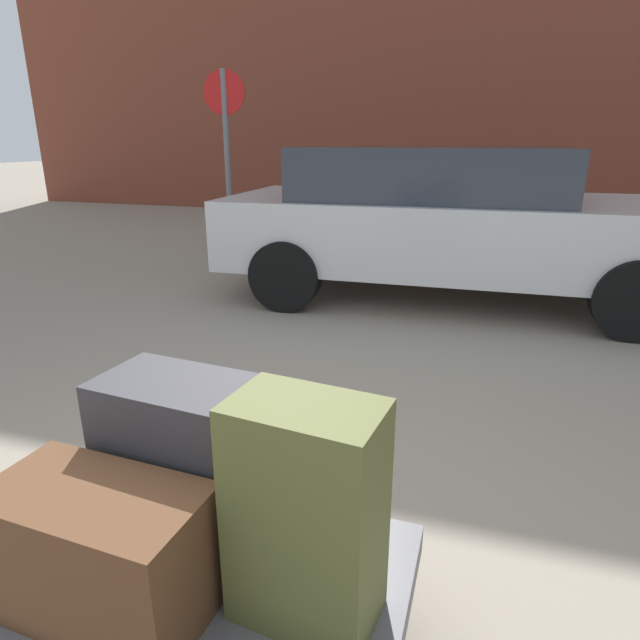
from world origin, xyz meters
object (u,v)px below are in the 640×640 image
at_px(no_parking_sign, 227,147).
at_px(luggage_cart, 194,586).
at_px(duffel_bag_charcoal_topmost_pile, 176,420).
at_px(parked_car, 448,219).
at_px(suitcase_olive_stacked_top, 306,515).
at_px(duffel_bag_brown_rear_left, 101,551).
at_px(bollard_kerb_near, 594,224).
at_px(suitcase_charcoal_center, 183,496).

bearing_deg(no_parking_sign, luggage_cart, -64.62).
xyz_separation_m(luggage_cart, duffel_bag_charcoal_topmost_pile, (-0.09, 0.12, 0.46)).
bearing_deg(parked_car, suitcase_olive_stacked_top, -89.47).
bearing_deg(suitcase_olive_stacked_top, duffel_bag_brown_rear_left, -156.96).
bearing_deg(suitcase_olive_stacked_top, bollard_kerb_near, 83.64).
relative_size(duffel_bag_charcoal_topmost_pile, no_parking_sign, 0.19).
xyz_separation_m(parked_car, bollard_kerb_near, (1.87, 3.58, -0.47)).
height_order(suitcase_charcoal_center, no_parking_sign, no_parking_sign).
distance_m(duffel_bag_charcoal_topmost_pile, parked_car, 4.13).
xyz_separation_m(parked_car, no_parking_sign, (-2.68, 0.75, 0.64)).
bearing_deg(luggage_cart, suitcase_olive_stacked_top, -6.79).
bearing_deg(bollard_kerb_near, suitcase_olive_stacked_top, -103.11).
relative_size(suitcase_charcoal_center, duffel_bag_brown_rear_left, 1.14).
height_order(luggage_cart, duffel_bag_brown_rear_left, duffel_bag_brown_rear_left).
height_order(duffel_bag_brown_rear_left, parked_car, parked_car).
height_order(duffel_bag_brown_rear_left, no_parking_sign, no_parking_sign).
xyz_separation_m(luggage_cart, no_parking_sign, (-2.36, 4.98, 1.13)).
height_order(suitcase_charcoal_center, suitcase_olive_stacked_top, suitcase_olive_stacked_top).
height_order(suitcase_olive_stacked_top, no_parking_sign, no_parking_sign).
relative_size(parked_car, bollard_kerb_near, 7.56).
distance_m(duffel_bag_brown_rear_left, bollard_kerb_near, 8.33).
distance_m(suitcase_charcoal_center, duffel_bag_brown_rear_left, 0.31).
height_order(suitcase_olive_stacked_top, parked_car, parked_car).
xyz_separation_m(luggage_cart, bollard_kerb_near, (2.19, 7.80, 0.02)).
xyz_separation_m(suitcase_charcoal_center, no_parking_sign, (-2.27, 4.86, 0.92)).
bearing_deg(no_parking_sign, suitcase_olive_stacked_top, -61.54).
bearing_deg(luggage_cart, duffel_bag_charcoal_topmost_pile, 127.28).
xyz_separation_m(duffel_bag_brown_rear_left, suitcase_olive_stacked_top, (0.49, 0.14, 0.12)).
bearing_deg(suitcase_charcoal_center, luggage_cart, -61.43).
distance_m(duffel_bag_brown_rear_left, parked_car, 4.45).
xyz_separation_m(duffel_bag_brown_rear_left, no_parking_sign, (-2.23, 5.17, 0.88)).
xyz_separation_m(duffel_bag_brown_rear_left, bollard_kerb_near, (2.32, 7.99, -0.23)).
height_order(duffel_bag_brown_rear_left, duffel_bag_charcoal_topmost_pile, duffel_bag_charcoal_topmost_pile).
height_order(suitcase_olive_stacked_top, bollard_kerb_near, suitcase_olive_stacked_top).
bearing_deg(duffel_bag_brown_rear_left, bollard_kerb_near, 76.75).
xyz_separation_m(suitcase_charcoal_center, duffel_bag_charcoal_topmost_pile, (-0.00, 0.00, 0.26)).
bearing_deg(duffel_bag_charcoal_topmost_pile, suitcase_olive_stacked_top, -14.50).
relative_size(parked_car, no_parking_sign, 1.94).
bearing_deg(luggage_cart, suitcase_charcoal_center, 127.28).
bearing_deg(parked_car, suitcase_charcoal_center, -95.66).
height_order(luggage_cart, bollard_kerb_near, bollard_kerb_near).
height_order(duffel_bag_brown_rear_left, bollard_kerb_near, duffel_bag_brown_rear_left).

